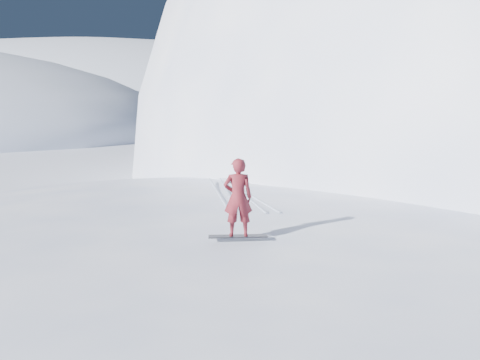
{
  "coord_description": "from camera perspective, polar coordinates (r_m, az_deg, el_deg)",
  "views": [
    {
      "loc": [
        0.89,
        -12.25,
        5.46
      ],
      "look_at": [
        0.34,
        0.1,
        3.5
      ],
      "focal_mm": 40.0,
      "sensor_mm": 36.0,
      "label": 1
    }
  ],
  "objects": [
    {
      "name": "wind_bumps",
      "position": [
        15.44,
        -3.05,
        -11.71
      ],
      "size": [
        16.0,
        14.4,
        1.0
      ],
      "color": "white",
      "rests_on": "ground"
    },
    {
      "name": "board_tracks",
      "position": [
        16.94,
        -0.67,
        -1.33
      ],
      "size": [
        2.53,
        5.93,
        0.04
      ],
      "color": "silver",
      "rests_on": "ground"
    },
    {
      "name": "ground",
      "position": [
        13.44,
        -1.51,
        -14.96
      ],
      "size": [
        400.0,
        400.0,
        0.0
      ],
      "primitive_type": "plane",
      "color": "white",
      "rests_on": "ground"
    },
    {
      "name": "snowboard",
      "position": [
        11.76,
        -0.22,
        -6.01
      ],
      "size": [
        1.31,
        0.38,
        0.02
      ],
      "primitive_type": "cube",
      "rotation": [
        0.0,
        0.0,
        0.11
      ],
      "color": "black",
      "rests_on": "near_ridge"
    },
    {
      "name": "far_ridge_c",
      "position": [
        129.02,
        -16.0,
        6.22
      ],
      "size": [
        140.0,
        90.0,
        36.0
      ],
      "primitive_type": "ellipsoid",
      "color": "white",
      "rests_on": "ground"
    },
    {
      "name": "snowboarder",
      "position": [
        11.57,
        -0.22,
        -1.86
      ],
      "size": [
        0.67,
        0.48,
        1.71
      ],
      "primitive_type": "imported",
      "rotation": [
        0.0,
        0.0,
        3.25
      ],
      "color": "maroon",
      "rests_on": "snowboard"
    },
    {
      "name": "peak_shoulder",
      "position": [
        33.95,
        18.1,
        -0.71
      ],
      "size": [
        28.0,
        24.0,
        18.0
      ],
      "primitive_type": "ellipsoid",
      "color": "white",
      "rests_on": "ground"
    },
    {
      "name": "near_ridge",
      "position": [
        16.2,
        2.85,
        -10.7
      ],
      "size": [
        36.0,
        28.0,
        4.8
      ],
      "primitive_type": "ellipsoid",
      "color": "white",
      "rests_on": "ground"
    }
  ]
}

